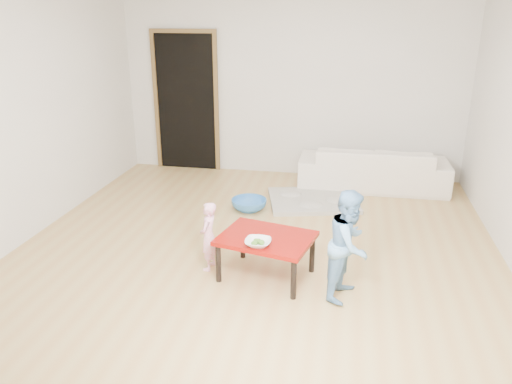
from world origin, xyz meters
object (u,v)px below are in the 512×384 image
(bowl, at_px, (258,243))
(basin, at_px, (249,205))
(red_table, at_px, (266,257))
(sofa, at_px, (373,167))
(child_pink, at_px, (209,236))
(child_blue, at_px, (349,245))

(bowl, bearing_deg, basin, 104.15)
(red_table, height_order, basin, red_table)
(sofa, height_order, basin, sofa)
(sofa, relative_size, child_pink, 2.98)
(basin, bearing_deg, child_pink, -92.70)
(sofa, xyz_separation_m, basin, (-1.53, -1.16, -0.23))
(child_blue, bearing_deg, basin, 53.39)
(bowl, bearing_deg, child_blue, 1.17)
(sofa, bearing_deg, basin, 36.47)
(bowl, height_order, child_blue, child_blue)
(sofa, height_order, bowl, sofa)
(sofa, bearing_deg, bowl, 69.31)
(child_blue, bearing_deg, child_pink, 98.38)
(child_blue, bearing_deg, sofa, 12.99)
(bowl, height_order, child_pink, child_pink)
(bowl, relative_size, basin, 0.52)
(red_table, bearing_deg, sofa, 69.44)
(red_table, relative_size, bowl, 3.61)
(bowl, distance_m, child_blue, 0.79)
(sofa, height_order, child_pink, child_pink)
(bowl, distance_m, child_pink, 0.59)
(sofa, bearing_deg, child_blue, 83.69)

